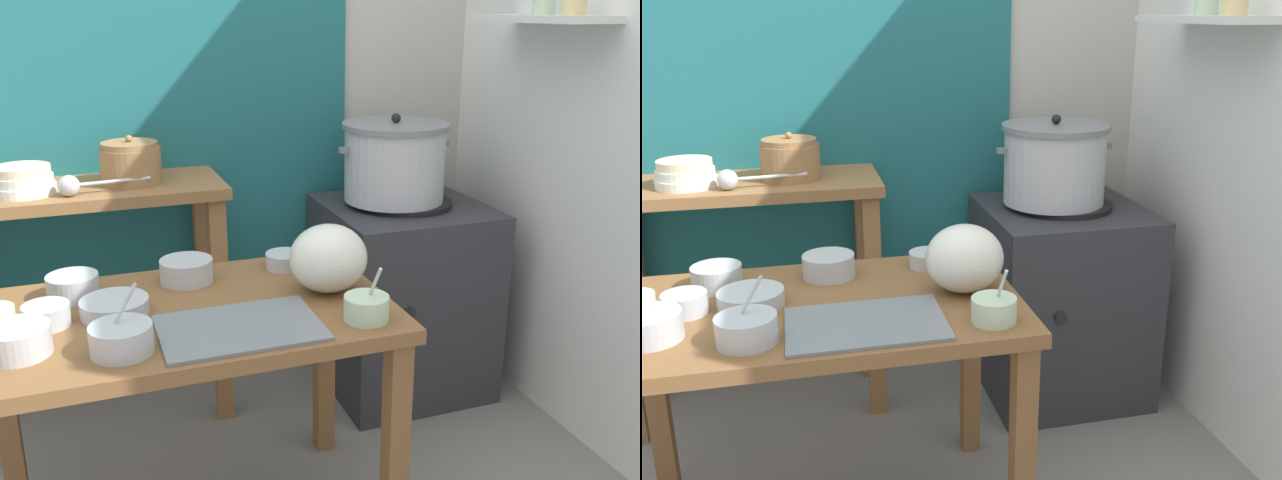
{
  "view_description": "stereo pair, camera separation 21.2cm",
  "coord_description": "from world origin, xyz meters",
  "views": [
    {
      "loc": [
        -0.28,
        -1.66,
        1.48
      ],
      "look_at": [
        0.41,
        0.23,
        0.82
      ],
      "focal_mm": 39.63,
      "sensor_mm": 36.0,
      "label": 1
    },
    {
      "loc": [
        -0.07,
        -1.73,
        1.48
      ],
      "look_at": [
        0.41,
        0.23,
        0.82
      ],
      "focal_mm": 39.63,
      "sensor_mm": 36.0,
      "label": 2
    }
  ],
  "objects": [
    {
      "name": "wall_back",
      "position": [
        0.08,
        1.1,
        1.3
      ],
      "size": [
        4.4,
        0.12,
        2.6
      ],
      "color": "#B2ADA3",
      "rests_on": "ground"
    },
    {
      "name": "prep_bowl_6",
      "position": [
        0.31,
        0.3,
        0.75
      ],
      "size": [
        0.12,
        0.12,
        0.05
      ],
      "color": "#B7BABF",
      "rests_on": "prep_table"
    },
    {
      "name": "wall_right",
      "position": [
        1.4,
        0.2,
        1.3
      ],
      "size": [
        0.3,
        3.2,
        2.6
      ],
      "color": "silver",
      "rests_on": "ground"
    },
    {
      "name": "stove_block",
      "position": [
        0.92,
        0.7,
        0.38
      ],
      "size": [
        0.6,
        0.61,
        0.78
      ],
      "color": "#2D2D33",
      "rests_on": "ground"
    },
    {
      "name": "prep_bowl_8",
      "position": [
        -0.37,
        0.1,
        0.75
      ],
      "size": [
        0.12,
        0.12,
        0.06
      ],
      "color": "#B7BABF",
      "rests_on": "prep_table"
    },
    {
      "name": "steamer_pot",
      "position": [
        0.88,
        0.72,
        0.93
      ],
      "size": [
        0.45,
        0.4,
        0.33
      ],
      "color": "#B7BABF",
      "rests_on": "stove_block"
    },
    {
      "name": "prep_bowl_5",
      "position": [
        -0.44,
        -0.04,
        0.76
      ],
      "size": [
        0.15,
        0.15,
        0.07
      ],
      "color": "#B7BABF",
      "rests_on": "prep_table"
    },
    {
      "name": "prep_bowl_4",
      "position": [
        0.4,
        -0.14,
        0.76
      ],
      "size": [
        0.12,
        0.12,
        0.15
      ],
      "color": "#B7D1AD",
      "rests_on": "prep_table"
    },
    {
      "name": "ladle",
      "position": [
        -0.28,
        0.71,
        0.94
      ],
      "size": [
        0.3,
        0.07,
        0.07
      ],
      "color": "#B7BABF",
      "rests_on": "back_shelf_table"
    },
    {
      "name": "serving_tray",
      "position": [
        0.08,
        -0.09,
        0.72
      ],
      "size": [
        0.4,
        0.28,
        0.01
      ],
      "primitive_type": "cube",
      "color": "slate",
      "rests_on": "prep_table"
    },
    {
      "name": "prep_bowl_2",
      "position": [
        -0.21,
        -0.12,
        0.76
      ],
      "size": [
        0.15,
        0.15,
        0.16
      ],
      "color": "#B7BABF",
      "rests_on": "prep_table"
    },
    {
      "name": "bowl_stack_enamel",
      "position": [
        -0.43,
        0.8,
        0.94
      ],
      "size": [
        0.21,
        0.21,
        0.09
      ],
      "color": "silver",
      "rests_on": "back_shelf_table"
    },
    {
      "name": "prep_bowl_1",
      "position": [
        0.01,
        0.28,
        0.76
      ],
      "size": [
        0.15,
        0.15,
        0.07
      ],
      "color": "#B7BABF",
      "rests_on": "prep_table"
    },
    {
      "name": "prep_table",
      "position": [
        -0.03,
        0.08,
        0.61
      ],
      "size": [
        1.1,
        0.66,
        0.72
      ],
      "color": "brown",
      "rests_on": "ground"
    },
    {
      "name": "clay_pot",
      "position": [
        -0.08,
        0.83,
        0.97
      ],
      "size": [
        0.21,
        0.21,
        0.17
      ],
      "color": "olive",
      "rests_on": "back_shelf_table"
    },
    {
      "name": "prep_bowl_3",
      "position": [
        -0.31,
        0.26,
        0.76
      ],
      "size": [
        0.14,
        0.14,
        0.07
      ],
      "color": "#B7BABF",
      "rests_on": "prep_table"
    },
    {
      "name": "prep_bowl_0",
      "position": [
        -0.21,
        0.11,
        0.74
      ],
      "size": [
        0.18,
        0.18,
        0.04
      ],
      "color": "#B7BABF",
      "rests_on": "prep_table"
    },
    {
      "name": "plastic_bag",
      "position": [
        0.38,
        0.08,
        0.82
      ],
      "size": [
        0.22,
        0.21,
        0.19
      ],
      "primitive_type": "ellipsoid",
      "color": "silver",
      "rests_on": "prep_table"
    },
    {
      "name": "back_shelf_table",
      "position": [
        -0.25,
        0.83,
        0.68
      ],
      "size": [
        0.96,
        0.4,
        0.9
      ],
      "color": "olive",
      "rests_on": "ground"
    }
  ]
}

